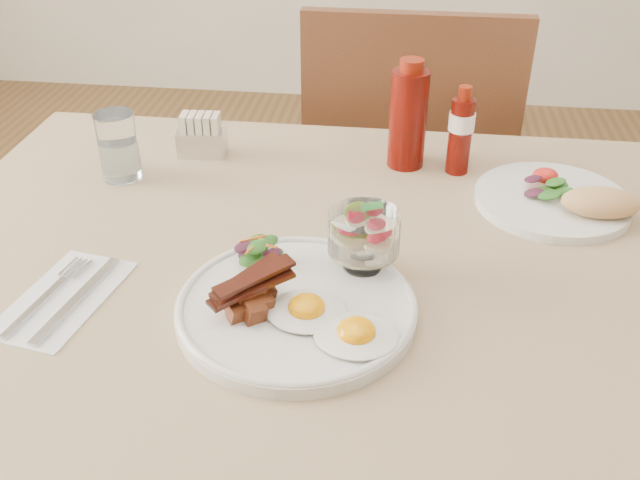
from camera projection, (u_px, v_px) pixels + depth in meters
table at (398, 326)px, 0.95m from camera, size 1.33×0.88×0.75m
chair_far at (405, 184)px, 1.58m from camera, size 0.42×0.42×0.93m
main_plate at (296, 308)px, 0.83m from camera, size 0.28×0.28×0.02m
fried_eggs at (331, 321)px, 0.78m from camera, size 0.16×0.13×0.03m
bacon_potato_pile at (251, 294)px, 0.80m from camera, size 0.09×0.09×0.05m
side_salad at (259, 253)px, 0.88m from camera, size 0.06×0.06×0.03m
fruit_cup at (364, 233)px, 0.86m from camera, size 0.09×0.09×0.09m
second_plate at (564, 200)px, 1.03m from camera, size 0.23×0.22×0.06m
ketchup_bottle at (408, 117)px, 1.11m from camera, size 0.07×0.07×0.17m
hot_sauce_bottle at (461, 132)px, 1.10m from camera, size 0.05×0.05×0.14m
sugar_caddy at (202, 137)px, 1.17m from camera, size 0.08×0.05×0.07m
water_glass at (119, 150)px, 1.10m from camera, size 0.06×0.06×0.11m
napkin_cutlery at (64, 298)px, 0.85m from camera, size 0.13×0.20×0.01m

